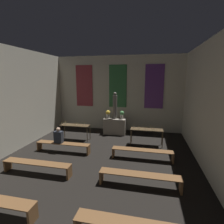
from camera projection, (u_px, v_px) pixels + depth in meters
wall_back at (118, 93)px, 10.89m from camera, size 8.04×0.16×4.62m
altar at (115, 126)px, 10.32m from camera, size 1.28×0.61×0.93m
statue at (115, 106)px, 10.09m from camera, size 0.25×0.25×1.54m
flower_vase_left at (108, 114)px, 10.27m from camera, size 0.26×0.26×0.47m
flower_vase_right at (122, 114)px, 10.10m from camera, size 0.26×0.26×0.47m
candle_rack_left at (75, 127)px, 9.27m from camera, size 1.55×0.50×1.02m
candle_rack_right at (147, 131)px, 8.49m from camera, size 1.55×0.50×1.01m
pew_third_left at (37, 165)px, 5.98m from camera, size 2.44×0.36×0.43m
pew_third_right at (139, 177)px, 5.26m from camera, size 2.44×0.36×0.43m
pew_back_left at (63, 145)px, 7.77m from camera, size 2.44×0.36×0.43m
pew_back_right at (142, 152)px, 7.05m from camera, size 2.44×0.36×0.43m
person_seated at (59, 136)px, 7.73m from camera, size 0.36×0.24×0.70m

